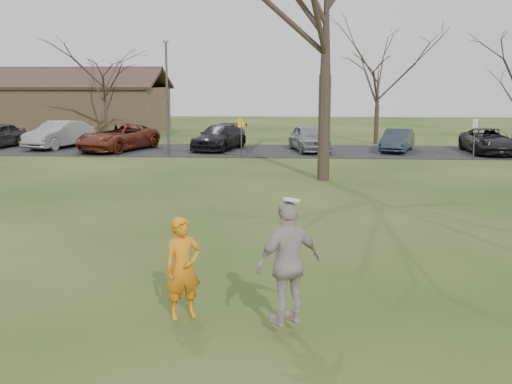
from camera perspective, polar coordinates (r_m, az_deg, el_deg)
ground at (r=9.86m, az=-1.62°, el=-12.91°), size 120.00×120.00×0.00m
parking_strip at (r=34.24m, az=2.39°, el=3.98°), size 62.00×6.50×0.04m
player_defender at (r=10.04m, az=-7.04°, el=-7.28°), size 0.75×0.67×1.73m
car_1 at (r=37.50m, az=-18.41°, el=5.28°), size 3.03×5.16×1.61m
car_2 at (r=35.09m, az=-13.13°, el=5.16°), size 4.26×6.05×1.53m
car_3 at (r=34.82m, az=-3.53°, el=5.29°), size 3.24×5.27×1.43m
car_4 at (r=34.02m, az=5.13°, el=5.20°), size 2.67×4.66×1.49m
car_5 at (r=34.67m, az=13.45°, el=4.88°), size 2.57×4.13×1.28m
car_6 at (r=35.21m, az=21.50°, el=4.59°), size 2.38×4.98×1.37m
catching_play at (r=9.21m, az=3.16°, el=-6.85°), size 1.21×1.04×2.02m
building at (r=51.48m, az=-20.24°, el=7.67°), size 20.60×8.50×5.14m
lamp_post at (r=32.25m, az=-8.58°, el=10.50°), size 0.34×0.34×6.27m
sign_yellow at (r=31.24m, az=-1.43°, el=5.99°), size 0.35×0.35×2.08m
sign_white at (r=32.41m, az=20.31°, el=5.50°), size 0.35×0.35×2.08m
big_tree at (r=24.23m, az=6.83°, el=17.75°), size 9.00×9.00×14.00m
small_tree_row at (r=39.22m, az=9.16°, el=10.36°), size 55.00×5.90×8.50m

